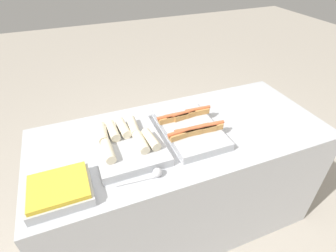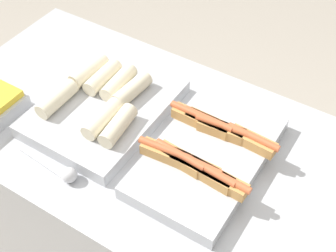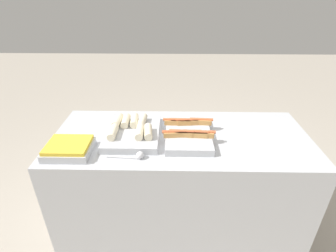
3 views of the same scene
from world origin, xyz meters
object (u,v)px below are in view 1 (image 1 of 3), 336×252
Objects in this scene: tray_wraps at (127,141)px; tray_hotdogs at (189,127)px; tray_side_front at (60,190)px; serving_spoon_near at (154,174)px.

tray_hotdogs is at bearing -0.79° from tray_wraps.
tray_side_front is (-0.78, -0.23, -0.00)m from tray_hotdogs.
tray_hotdogs reaches higher than serving_spoon_near.
tray_hotdogs is 1.79× the size of tray_side_front.
tray_wraps is 0.29m from serving_spoon_near.
tray_wraps is 1.70× the size of tray_side_front.
tray_side_front is 1.22× the size of serving_spoon_near.
tray_wraps reaches higher than tray_side_front.
tray_wraps is at bearing 31.27° from tray_side_front.
serving_spoon_near is (0.45, -0.05, -0.01)m from tray_side_front.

